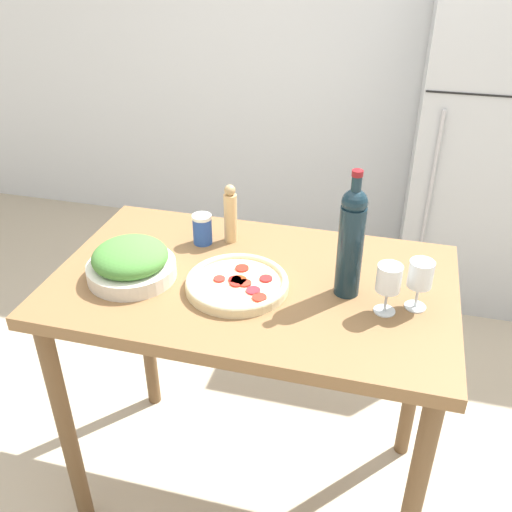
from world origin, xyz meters
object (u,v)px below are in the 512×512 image
(refrigerator, at_px, (480,148))
(wine_glass_near, at_px, (389,280))
(wine_glass_far, at_px, (420,276))
(homemade_pizza, at_px, (237,283))
(wine_bottle, at_px, (351,241))
(salad_bowl, at_px, (131,262))
(salt_canister, at_px, (202,229))
(pepper_mill, at_px, (230,214))

(refrigerator, relative_size, wine_glass_near, 11.13)
(wine_glass_near, bearing_deg, wine_glass_far, 27.54)
(refrigerator, bearing_deg, homemade_pizza, -115.11)
(wine_bottle, bearing_deg, wine_glass_far, -5.58)
(wine_bottle, xyz_separation_m, wine_glass_far, (0.20, -0.02, -0.07))
(salad_bowl, distance_m, salt_canister, 0.29)
(wine_bottle, height_order, homemade_pizza, wine_bottle)
(homemade_pizza, bearing_deg, wine_glass_near, -0.80)
(wine_glass_far, relative_size, salt_canister, 1.45)
(refrigerator, relative_size, homemade_pizza, 5.46)
(wine_bottle, bearing_deg, salt_canister, 160.77)
(homemade_pizza, bearing_deg, salt_canister, 129.17)
(wine_glass_near, xyz_separation_m, salt_canister, (-0.63, 0.24, -0.05))
(refrigerator, distance_m, pepper_mill, 1.78)
(wine_glass_near, relative_size, salt_canister, 1.45)
(wine_glass_near, distance_m, salad_bowl, 0.77)
(refrigerator, xyz_separation_m, homemade_pizza, (-0.83, -1.77, 0.13))
(wine_glass_far, bearing_deg, wine_glass_near, -152.46)
(refrigerator, height_order, wine_glass_near, refrigerator)
(wine_bottle, relative_size, salt_canister, 3.71)
(wine_bottle, bearing_deg, refrigerator, 73.36)
(wine_bottle, xyz_separation_m, pepper_mill, (-0.42, 0.22, -0.08))
(refrigerator, distance_m, salad_bowl, 2.14)
(refrigerator, height_order, wine_glass_far, refrigerator)
(pepper_mill, relative_size, salt_canister, 1.98)
(refrigerator, xyz_separation_m, wine_glass_near, (-0.40, -1.78, 0.22))
(salad_bowl, height_order, salt_canister, salad_bowl)
(homemade_pizza, bearing_deg, wine_bottle, 10.14)
(homemade_pizza, height_order, salt_canister, salt_canister)
(refrigerator, distance_m, wine_glass_far, 1.78)
(pepper_mill, relative_size, homemade_pizza, 0.67)
(salt_canister, bearing_deg, refrigerator, 56.42)
(pepper_mill, xyz_separation_m, homemade_pizza, (0.10, -0.27, -0.08))
(wine_glass_far, height_order, salt_canister, wine_glass_far)
(salad_bowl, bearing_deg, wine_bottle, 7.16)
(salt_canister, bearing_deg, salad_bowl, -118.20)
(homemade_pizza, bearing_deg, pepper_mill, 110.60)
(refrigerator, distance_m, wine_glass_near, 1.83)
(wine_glass_far, distance_m, salad_bowl, 0.85)
(wine_glass_near, relative_size, pepper_mill, 0.73)
(wine_glass_far, xyz_separation_m, homemade_pizza, (-0.52, -0.04, -0.09))
(wine_glass_near, xyz_separation_m, wine_glass_far, (0.08, 0.04, 0.00))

